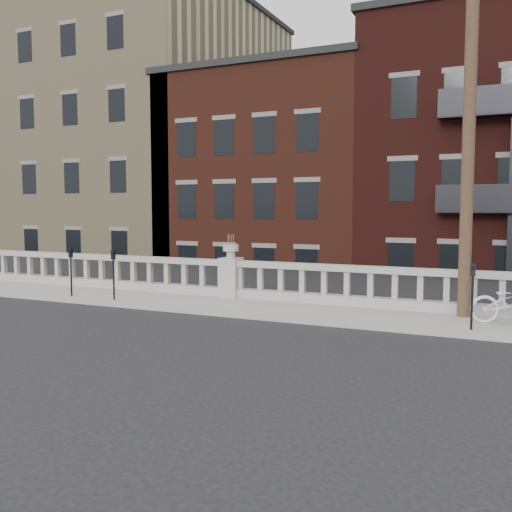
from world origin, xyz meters
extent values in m
plane|color=black|center=(0.00, 0.00, 0.00)|extent=(120.00, 120.00, 0.00)
cube|color=gray|center=(0.00, 3.00, 0.07)|extent=(32.00, 2.20, 0.15)
cube|color=gray|center=(0.00, 3.95, 0.28)|extent=(28.00, 0.34, 0.25)
cube|color=gray|center=(0.00, 3.95, 1.10)|extent=(28.00, 0.34, 0.16)
cube|color=gray|center=(0.00, 3.95, 0.70)|extent=(0.55, 0.55, 1.10)
cylinder|color=gray|center=(0.00, 3.95, 1.35)|extent=(0.24, 0.24, 0.20)
cylinder|color=gray|center=(0.00, 3.95, 1.53)|extent=(0.44, 0.44, 0.18)
cube|color=#605E59|center=(0.00, 4.30, -2.42)|extent=(36.00, 0.50, 5.15)
cube|color=black|center=(0.00, 25.95, -5.25)|extent=(80.00, 44.00, 0.50)
cube|color=#595651|center=(-2.00, 8.45, -3.00)|extent=(16.00, 7.00, 4.00)
cube|color=tan|center=(-17.00, 20.95, 5.00)|extent=(18.00, 16.00, 20.00)
cube|color=black|center=(-17.00, 20.95, 15.15)|extent=(18.30, 16.30, 0.30)
cube|color=#491F15|center=(-4.00, 19.95, 2.00)|extent=(10.00, 14.00, 14.00)
cube|color=black|center=(-4.00, 19.95, 9.15)|extent=(10.30, 14.30, 0.30)
cube|color=#36120E|center=(6.00, 19.95, 2.75)|extent=(10.00, 14.00, 15.50)
cube|color=black|center=(6.00, 19.95, 10.65)|extent=(10.30, 14.30, 0.30)
cylinder|color=#422D1E|center=(6.20, 3.60, 5.15)|extent=(0.28, 0.28, 10.00)
cylinder|color=black|center=(-4.15, 2.15, 0.70)|extent=(0.05, 0.05, 1.10)
cube|color=black|center=(-4.15, 2.15, 1.38)|extent=(0.10, 0.08, 0.26)
cube|color=black|center=(-4.15, 2.10, 1.42)|extent=(0.06, 0.01, 0.08)
cylinder|color=black|center=(-2.65, 2.15, 0.70)|extent=(0.05, 0.05, 1.10)
cube|color=black|center=(-2.65, 2.15, 1.38)|extent=(0.10, 0.08, 0.26)
cube|color=black|center=(-2.65, 2.10, 1.42)|extent=(0.06, 0.01, 0.08)
cylinder|color=black|center=(6.48, 2.15, 0.70)|extent=(0.05, 0.05, 1.10)
cube|color=black|center=(6.48, 2.15, 1.38)|extent=(0.10, 0.08, 0.26)
cube|color=black|center=(6.48, 2.10, 1.42)|extent=(0.06, 0.01, 0.08)
camera|label=1|loc=(7.32, -10.16, 2.64)|focal=40.00mm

